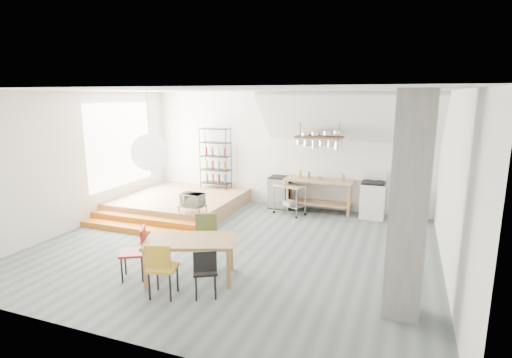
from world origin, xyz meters
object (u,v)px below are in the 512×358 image
at_px(mini_fridge, 279,192).
at_px(dining_table, 190,243).
at_px(rolling_cart, 290,195).
at_px(stove, 373,199).

bearing_deg(mini_fridge, dining_table, -90.89).
distance_m(dining_table, mini_fridge, 4.80).
bearing_deg(rolling_cart, mini_fridge, 151.10).
bearing_deg(stove, rolling_cart, -166.43).
distance_m(stove, rolling_cart, 2.13).
height_order(dining_table, mini_fridge, mini_fridge).
bearing_deg(mini_fridge, stove, -0.99).
bearing_deg(mini_fridge, rolling_cart, -49.82).
bearing_deg(rolling_cart, dining_table, -76.25).
distance_m(rolling_cart, mini_fridge, 0.72).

